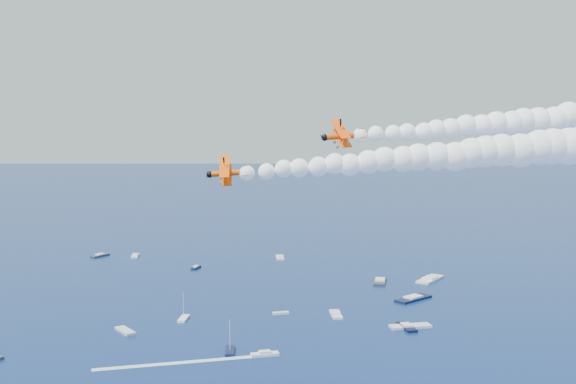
# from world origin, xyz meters

# --- Properties ---
(biplane_lead) EXTENTS (9.88, 11.15, 7.86)m
(biplane_lead) POSITION_xyz_m (9.03, 25.20, 55.40)
(biplane_lead) COLOR #FD4805
(biplane_trail) EXTENTS (8.28, 9.68, 7.23)m
(biplane_trail) POSITION_xyz_m (-6.34, 12.09, 50.02)
(biplane_trail) COLOR #FF5205
(smoke_trail_lead) EXTENTS (59.77, 44.23, 10.36)m
(smoke_trail_lead) POSITION_xyz_m (35.87, 36.19, 57.60)
(smoke_trail_lead) COLOR white
(smoke_trail_trail) EXTENTS (59.37, 34.96, 10.36)m
(smoke_trail_trail) POSITION_xyz_m (21.53, 20.09, 52.22)
(smoke_trail_trail) COLOR white
(spectator_boats) EXTENTS (228.56, 184.11, 0.70)m
(spectator_boats) POSITION_xyz_m (-9.61, 119.88, 0.35)
(spectator_boats) COLOR silver
(spectator_boats) RESTS_ON ground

